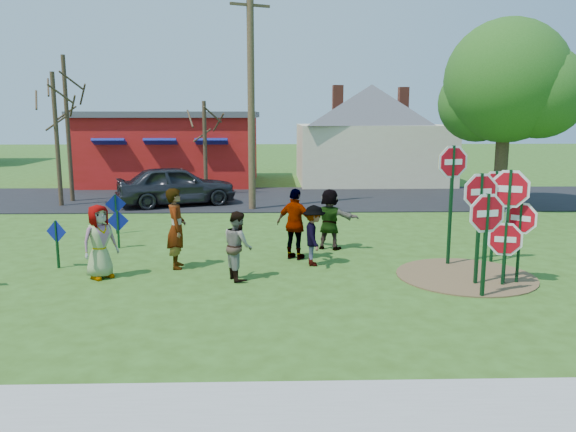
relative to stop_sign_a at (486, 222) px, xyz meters
name	(u,v)px	position (x,y,z in m)	size (l,w,h in m)	color
ground	(273,266)	(-4.33, 2.50, -1.58)	(120.00, 120.00, 0.00)	#325017
sidewalk	(275,418)	(-4.33, -4.70, -1.54)	(22.00, 1.80, 0.08)	#9E9E99
road	(273,198)	(-4.33, 14.00, -1.56)	(120.00, 7.50, 0.04)	black
dirt_patch	(465,276)	(0.17, 1.50, -1.57)	(3.20, 3.20, 0.03)	brown
red_building	(174,147)	(-9.83, 20.49, 0.38)	(9.40, 7.69, 3.90)	#A01610
cream_house	(371,130)	(1.17, 20.50, 1.34)	(9.40, 9.40, 6.50)	beige
stop_sign_a	(486,222)	(0.00, 0.00, 0.00)	(1.08, 0.27, 2.32)	#0E3619
stop_sign_b	(452,174)	(0.08, 2.55, 0.72)	(1.07, 0.30, 3.15)	#0E3619
stop_sign_c	(509,200)	(0.82, 0.91, 0.31)	(1.06, 0.47, 2.72)	#0E3619
stop_sign_d	(495,194)	(1.29, 2.82, 0.19)	(1.10, 0.07, 2.50)	#0E3619
stop_sign_e	(505,242)	(0.74, 0.77, -0.60)	(0.99, 0.28, 1.56)	#0E3619
stop_sign_f	(521,223)	(1.13, 0.93, -0.21)	(0.73, 0.66, 1.97)	#0E3619
stop_sign_g	(480,203)	(0.18, 0.88, 0.25)	(1.09, 0.23, 2.64)	#0E3619
blue_diamond_b	(57,238)	(-9.64, 2.52, -0.83)	(0.55, 0.21, 1.21)	#0E3619
blue_diamond_c	(118,225)	(-8.72, 4.61, -0.91)	(0.62, 0.06, 1.10)	#0E3619
blue_diamond_d	(116,209)	(-9.32, 6.61, -0.79)	(0.62, 0.19, 1.28)	#0E3619
person_a	(100,242)	(-8.33, 1.63, -0.72)	(0.84, 0.55, 1.72)	#3C4686
person_b	(176,228)	(-6.71, 2.47, -0.59)	(0.72, 0.47, 1.98)	#296964
person_c	(238,245)	(-5.14, 1.44, -0.79)	(0.77, 0.60, 1.59)	brown
person_d	(314,236)	(-3.32, 2.61, -0.82)	(0.99, 0.57, 1.53)	#39383E
person_e	(296,224)	(-3.75, 3.23, -0.65)	(1.09, 0.45, 1.86)	#5C3362
person_f	(330,219)	(-2.75, 4.33, -0.72)	(1.59, 0.51, 1.72)	#205729
suv	(176,185)	(-8.33, 12.13, -0.72)	(1.95, 4.84, 1.65)	#28282D
utility_pole	(251,90)	(-5.15, 11.11, 3.10)	(2.06, 0.93, 8.89)	#4C3823
leafy_tree	(509,88)	(4.86, 10.95, 3.19)	(5.21, 4.75, 7.41)	#382819
bare_tree_west	(55,120)	(-13.10, 12.15, 1.93)	(1.80, 1.80, 5.43)	#382819
bare_tree_east	(205,135)	(-7.43, 14.89, 1.24)	(1.80, 1.80, 4.36)	#382819
bare_tree_mid	(66,108)	(-13.08, 13.41, 2.44)	(1.80, 1.80, 6.21)	#382819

